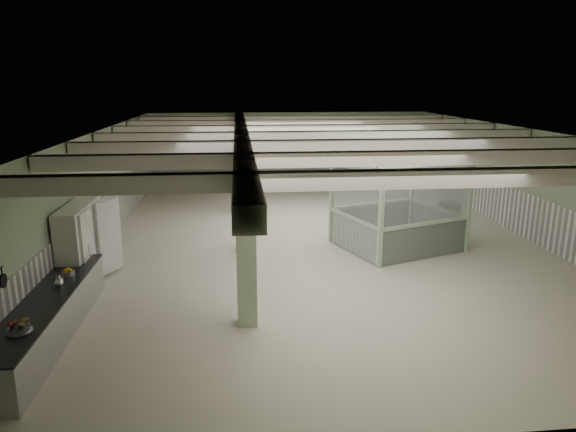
{
  "coord_description": "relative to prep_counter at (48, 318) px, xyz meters",
  "views": [
    {
      "loc": [
        -2.63,
        -16.24,
        5.09
      ],
      "look_at": [
        -1.21,
        -1.85,
        1.3
      ],
      "focal_mm": 32.0,
      "sensor_mm": 36.0,
      "label": 1
    }
  ],
  "objects": [
    {
      "name": "prep_counter",
      "position": [
        0.0,
        0.0,
        0.0
      ],
      "size": [
        0.93,
        5.33,
        0.91
      ],
      "color": "#B5B4B9",
      "rests_on": "floor"
    },
    {
      "name": "wall_left",
      "position": [
        -0.46,
        6.3,
        1.34
      ],
      "size": [
        0.02,
        20.0,
        3.6
      ],
      "primitive_type": "cube",
      "color": "#9FB28E",
      "rests_on": "floor"
    },
    {
      "name": "beam_f",
      "position": [
        6.54,
        11.3,
        2.96
      ],
      "size": [
        13.9,
        0.35,
        0.32
      ],
      "primitive_type": "cube",
      "color": "beige",
      "rests_on": "ceiling"
    },
    {
      "name": "wainscot_right",
      "position": [
        13.51,
        6.3,
        0.29
      ],
      "size": [
        0.05,
        19.9,
        1.5
      ],
      "primitive_type": "cube",
      "color": "white",
      "rests_on": "floor"
    },
    {
      "name": "filing_cabinet",
      "position": [
        10.72,
        5.63,
        0.19
      ],
      "size": [
        0.57,
        0.7,
        1.3
      ],
      "primitive_type": "cube",
      "rotation": [
        0.0,
        0.0,
        0.29
      ],
      "color": "#5B5C4D",
      "rests_on": "floor"
    },
    {
      "name": "pendant_front",
      "position": [
        7.04,
        1.3,
        2.59
      ],
      "size": [
        0.44,
        0.44,
        0.22
      ],
      "primitive_type": "cone",
      "rotation": [
        3.14,
        0.0,
        0.0
      ],
      "color": "#314131",
      "rests_on": "ceiling"
    },
    {
      "name": "ceiling",
      "position": [
        6.54,
        6.3,
        3.14
      ],
      "size": [
        14.0,
        20.0,
        0.02
      ],
      "primitive_type": "cube",
      "color": "silver",
      "rests_on": "wall_back"
    },
    {
      "name": "beam_d",
      "position": [
        6.54,
        6.3,
        2.96
      ],
      "size": [
        13.9,
        0.35,
        0.32
      ],
      "primitive_type": "cube",
      "color": "beige",
      "rests_on": "ceiling"
    },
    {
      "name": "beam_a",
      "position": [
        6.54,
        -1.2,
        2.96
      ],
      "size": [
        13.9,
        0.35,
        0.32
      ],
      "primitive_type": "cube",
      "color": "beige",
      "rests_on": "ceiling"
    },
    {
      "name": "beam_g",
      "position": [
        6.54,
        13.8,
        2.96
      ],
      "size": [
        13.9,
        0.35,
        0.32
      ],
      "primitive_type": "cube",
      "color": "beige",
      "rests_on": "ceiling"
    },
    {
      "name": "beam_b",
      "position": [
        6.54,
        1.3,
        2.96
      ],
      "size": [
        13.9,
        0.35,
        0.32
      ],
      "primitive_type": "cube",
      "color": "beige",
      "rests_on": "ceiling"
    },
    {
      "name": "girder",
      "position": [
        4.04,
        6.3,
        2.92
      ],
      "size": [
        0.45,
        19.9,
        0.4
      ],
      "primitive_type": "cube",
      "color": "beige",
      "rests_on": "ceiling"
    },
    {
      "name": "column_d",
      "position": [
        4.04,
        14.3,
        1.34
      ],
      "size": [
        0.42,
        0.42,
        3.6
      ],
      "primitive_type": "cube",
      "color": "#B4C7A1",
      "rests_on": "floor"
    },
    {
      "name": "column_c",
      "position": [
        4.04,
        10.3,
        1.34
      ],
      "size": [
        0.42,
        0.42,
        3.6
      ],
      "primitive_type": "cube",
      "color": "#B4C7A1",
      "rests_on": "floor"
    },
    {
      "name": "skillet_far",
      "position": [
        -0.34,
        -0.87,
        1.17
      ],
      "size": [
        0.04,
        0.26,
        0.26
      ],
      "primitive_type": "cylinder",
      "rotation": [
        0.0,
        1.57,
        0.0
      ],
      "color": "black",
      "rests_on": "hook_rail"
    },
    {
      "name": "pendant_mid",
      "position": [
        7.04,
        6.8,
        2.59
      ],
      "size": [
        0.44,
        0.44,
        0.22
      ],
      "primitive_type": "cone",
      "rotation": [
        3.14,
        0.0,
        0.0
      ],
      "color": "#314131",
      "rests_on": "ceiling"
    },
    {
      "name": "beam_c",
      "position": [
        6.54,
        3.8,
        2.96
      ],
      "size": [
        13.9,
        0.35,
        0.32
      ],
      "primitive_type": "cube",
      "color": "beige",
      "rests_on": "ceiling"
    },
    {
      "name": "wall_back",
      "position": [
        6.54,
        16.3,
        1.34
      ],
      "size": [
        14.0,
        0.02,
        3.6
      ],
      "primitive_type": "cube",
      "color": "#9FB28E",
      "rests_on": "floor"
    },
    {
      "name": "pendant_back",
      "position": [
        7.04,
        11.8,
        2.59
      ],
      "size": [
        0.44,
        0.44,
        0.22
      ],
      "primitive_type": "cone",
      "rotation": [
        3.14,
        0.0,
        0.0
      ],
      "color": "#314131",
      "rests_on": "ceiling"
    },
    {
      "name": "wainscot_left",
      "position": [
        -0.44,
        6.3,
        0.29
      ],
      "size": [
        0.05,
        19.9,
        1.5
      ],
      "primitive_type": "cube",
      "color": "white",
      "rests_on": "floor"
    },
    {
      "name": "floor",
      "position": [
        6.54,
        6.3,
        -0.46
      ],
      "size": [
        20.0,
        20.0,
        0.0
      ],
      "primitive_type": "plane",
      "color": "beige",
      "rests_on": "ground"
    },
    {
      "name": "orange_bowl",
      "position": [
        0.09,
        1.22,
        0.49
      ],
      "size": [
        0.3,
        0.3,
        0.1
      ],
      "primitive_type": "cylinder",
      "rotation": [
        0.0,
        0.0,
        0.12
      ],
      "color": "#B2B2B7",
      "rests_on": "prep_counter"
    },
    {
      "name": "wainscot_back",
      "position": [
        6.54,
        16.28,
        0.29
      ],
      "size": [
        13.9,
        0.05,
        1.5
      ],
      "primitive_type": "cube",
      "color": "white",
      "rests_on": "floor"
    },
    {
      "name": "veg_colander",
      "position": [
        0.1,
        -1.51,
        0.54
      ],
      "size": [
        0.55,
        0.55,
        0.21
      ],
      "primitive_type": null,
      "rotation": [
        0.0,
        0.0,
        -0.22
      ],
      "color": "#3E3D42",
      "rests_on": "prep_counter"
    },
    {
      "name": "column_b",
      "position": [
        4.04,
        5.3,
        1.34
      ],
      "size": [
        0.42,
        0.42,
        3.6
      ],
      "primitive_type": "cube",
      "color": "#B4C7A1",
      "rests_on": "floor"
    },
    {
      "name": "walkin_cooler",
      "position": [
        -0.08,
        2.9,
        0.57
      ],
      "size": [
        0.93,
        2.25,
        2.06
      ],
      "color": "silver",
      "rests_on": "floor"
    },
    {
      "name": "wall_front",
      "position": [
        6.54,
        -3.7,
        1.34
      ],
      "size": [
        14.0,
        0.02,
        3.6
      ],
      "primitive_type": "cube",
      "color": "#9FB28E",
      "rests_on": "floor"
    },
    {
      "name": "pitcher_near",
      "position": [
        0.12,
        0.5,
        0.57
      ],
      "size": [
        0.24,
        0.26,
        0.27
      ],
      "primitive_type": null,
      "rotation": [
        0.0,
        0.0,
        0.3
      ],
      "color": "#B5B4B9",
      "rests_on": "prep_counter"
    },
    {
      "name": "column_a",
      "position": [
        4.04,
        0.3,
        1.34
      ],
      "size": [
        0.42,
        0.42,
        3.6
      ],
      "primitive_type": "cube",
      "color": "#B4C7A1",
      "rests_on": "floor"
    },
    {
      "name": "wall_right",
      "position": [
        13.54,
        6.3,
        1.34
      ],
      "size": [
        0.02,
        20.0,
        3.6
      ],
      "primitive_type": "cube",
      "color": "#9FB28E",
      "rests_on": "floor"
    },
    {
      "name": "pitcher_far",
      "position": [
        0.14,
        2.07,
        0.58
      ],
      "size": [
        0.22,
        0.24,
        0.27
      ],
      "primitive_type": null,
      "rotation": [
        0.0,
        0.0,
        -0.15
      ],
      "color": "#B5B4B9",
      "rests_on": "prep_counter"
    },
    {
      "name": "beam_e",
      "position": [
        6.54,
        8.8,
        2.96
      ],
      "size": [
        13.9,
        0.35,
        0.32
      ],
      "primitive_type": "cube",
      "color": "beige",
      "rests_on": "ceiling"
    },
    {
      "name": "guard_booth",
      "position": [
        8.87,
        5.24,
        1.41
      ],
      "size": [
        4.28,
        3.96,
        2.81
      ],
      "rotation": [
        0.0,
        0.0,
        0.35
      ],
      "color": "#A7C79F",
      "rests_on": "floor"
    }
  ]
}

